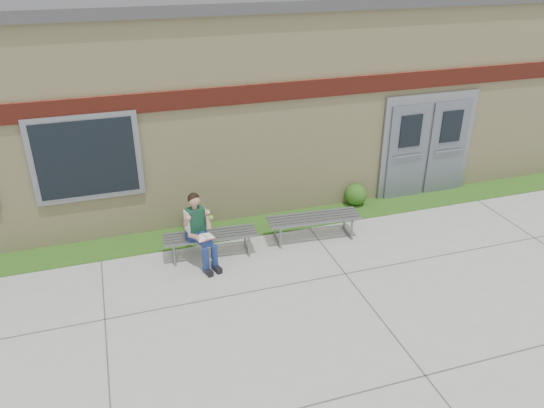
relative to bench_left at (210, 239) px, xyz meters
name	(u,v)px	position (x,y,z in m)	size (l,w,h in m)	color
ground	(301,302)	(1.07, -1.82, -0.33)	(80.00, 80.00, 0.00)	#9E9E99
grass_strip	(256,226)	(1.07, 0.78, -0.32)	(16.00, 0.80, 0.02)	#265516
school_building	(215,83)	(1.07, 4.17, 1.77)	(16.20, 6.22, 4.20)	beige
bench_left	(210,239)	(0.00, 0.00, 0.00)	(1.70, 0.59, 0.43)	slate
bench_right	(314,222)	(2.00, 0.00, 0.02)	(1.80, 0.62, 0.46)	slate
girl	(199,229)	(-0.22, -0.19, 0.35)	(0.55, 0.83, 1.31)	navy
shrub_mid	(195,219)	(-0.10, 1.03, -0.10)	(0.42, 0.42, 0.42)	#265516
shrub_east	(356,194)	(3.39, 1.03, -0.08)	(0.47, 0.47, 0.47)	#265516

